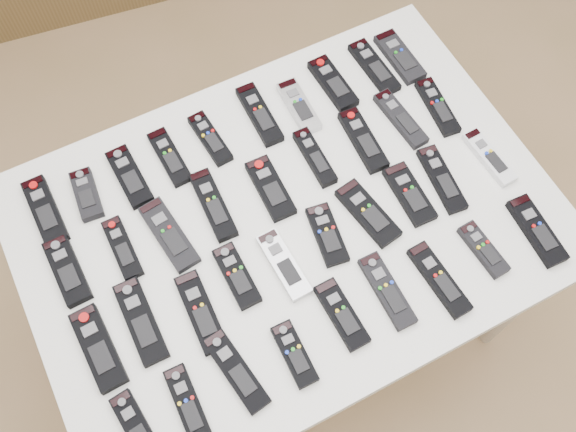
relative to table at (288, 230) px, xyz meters
name	(u,v)px	position (x,y,z in m)	size (l,w,h in m)	color
ground	(265,334)	(-0.10, -0.02, -0.72)	(4.00, 4.00, 0.00)	#957B4C
table	(288,230)	(0.00, 0.00, 0.00)	(1.25, 0.88, 0.78)	white
remote_0	(45,211)	(-0.50, 0.28, 0.07)	(0.06, 0.18, 0.02)	black
remote_1	(87,195)	(-0.40, 0.28, 0.07)	(0.05, 0.13, 0.02)	black
remote_2	(130,177)	(-0.29, 0.28, 0.07)	(0.06, 0.17, 0.02)	black
remote_3	(170,157)	(-0.18, 0.28, 0.07)	(0.05, 0.17, 0.02)	black
remote_4	(210,139)	(-0.07, 0.29, 0.07)	(0.05, 0.16, 0.02)	black
remote_5	(259,114)	(0.07, 0.29, 0.07)	(0.05, 0.19, 0.02)	black
remote_6	(299,107)	(0.17, 0.27, 0.07)	(0.05, 0.16, 0.02)	#B7B7BC
remote_7	(333,83)	(0.28, 0.29, 0.07)	(0.06, 0.17, 0.02)	black
remote_8	(374,67)	(0.41, 0.29, 0.07)	(0.05, 0.18, 0.02)	black
remote_9	(400,57)	(0.49, 0.29, 0.07)	(0.06, 0.17, 0.02)	black
remote_10	(67,271)	(-0.51, 0.11, 0.07)	(0.06, 0.17, 0.02)	black
remote_11	(122,248)	(-0.38, 0.11, 0.07)	(0.05, 0.16, 0.02)	black
remote_12	(169,235)	(-0.27, 0.09, 0.07)	(0.06, 0.19, 0.02)	black
remote_13	(213,205)	(-0.14, 0.11, 0.07)	(0.05, 0.19, 0.02)	black
remote_14	(270,188)	(0.00, 0.09, 0.07)	(0.06, 0.17, 0.02)	black
remote_15	(315,157)	(0.13, 0.12, 0.07)	(0.04, 0.17, 0.02)	black
remote_16	(363,140)	(0.27, 0.10, 0.07)	(0.05, 0.19, 0.02)	black
remote_17	(401,119)	(0.38, 0.12, 0.07)	(0.05, 0.18, 0.02)	black
remote_18	(437,107)	(0.49, 0.10, 0.07)	(0.05, 0.18, 0.02)	black
remote_19	(98,348)	(-0.51, -0.09, 0.07)	(0.06, 0.19, 0.02)	black
remote_20	(141,321)	(-0.40, -0.07, 0.07)	(0.06, 0.20, 0.02)	black
remote_21	(201,312)	(-0.28, -0.12, 0.07)	(0.06, 0.19, 0.02)	black
remote_22	(237,276)	(-0.17, -0.08, 0.07)	(0.05, 0.16, 0.02)	black
remote_23	(284,265)	(-0.06, -0.10, 0.07)	(0.05, 0.18, 0.02)	#B7B7BC
remote_24	(327,235)	(0.06, -0.08, 0.07)	(0.06, 0.15, 0.02)	black
remote_25	(368,213)	(0.17, -0.08, 0.07)	(0.06, 0.18, 0.02)	black
remote_26	(409,194)	(0.29, -0.08, 0.07)	(0.06, 0.16, 0.02)	black
remote_27	(442,179)	(0.38, -0.08, 0.07)	(0.05, 0.18, 0.02)	black
remote_28	(489,157)	(0.52, -0.08, 0.07)	(0.04, 0.17, 0.02)	silver
remote_29	(138,430)	(-0.49, -0.29, 0.07)	(0.05, 0.17, 0.02)	black
remote_30	(188,406)	(-0.38, -0.29, 0.07)	(0.05, 0.17, 0.02)	black
remote_31	(236,371)	(-0.26, -0.27, 0.07)	(0.05, 0.19, 0.02)	black
remote_32	(294,354)	(-0.14, -0.29, 0.07)	(0.05, 0.14, 0.02)	black
remote_33	(342,314)	(0.00, -0.26, 0.07)	(0.05, 0.16, 0.02)	black
remote_34	(387,291)	(0.11, -0.26, 0.07)	(0.05, 0.18, 0.02)	black
remote_35	(439,280)	(0.23, -0.30, 0.07)	(0.05, 0.19, 0.02)	black
remote_36	(483,249)	(0.36, -0.28, 0.07)	(0.04, 0.14, 0.02)	black
remote_37	(537,231)	(0.50, -0.30, 0.07)	(0.05, 0.18, 0.02)	black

